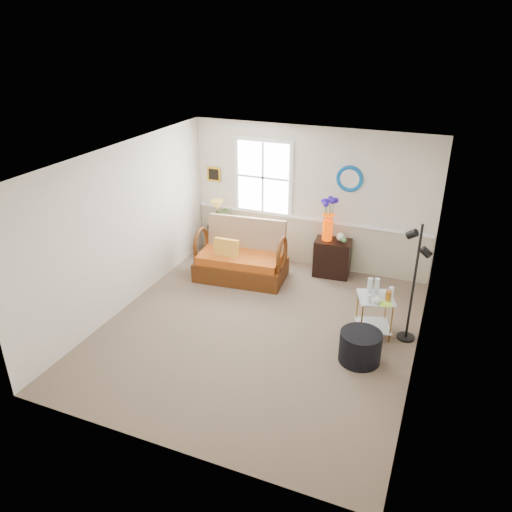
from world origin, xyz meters
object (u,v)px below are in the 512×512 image
at_px(loveseat, 241,252).
at_px(lamp_stand, 220,238).
at_px(ottoman, 360,347).
at_px(side_table, 374,316).
at_px(floor_lamp, 414,284).
at_px(cabinet, 332,258).

bearing_deg(loveseat, lamp_stand, 129.34).
xyz_separation_m(loveseat, ottoman, (2.48, -1.63, -0.29)).
xyz_separation_m(loveseat, side_table, (2.53, -0.92, -0.20)).
distance_m(loveseat, floor_lamp, 3.15).
height_order(loveseat, cabinet, loveseat).
bearing_deg(lamp_stand, loveseat, -44.97).
bearing_deg(lamp_stand, ottoman, -36.65).
distance_m(cabinet, ottoman, 2.56).
height_order(lamp_stand, ottoman, lamp_stand).
distance_m(side_table, floor_lamp, 0.76).
xyz_separation_m(cabinet, ottoman, (1.00, -2.35, -0.12)).
height_order(loveseat, ottoman, loveseat).
xyz_separation_m(side_table, floor_lamp, (0.48, 0.08, 0.58)).
bearing_deg(lamp_stand, floor_lamp, -23.58).
distance_m(lamp_stand, side_table, 3.79).
height_order(lamp_stand, cabinet, cabinet).
height_order(loveseat, side_table, loveseat).
bearing_deg(floor_lamp, loveseat, -176.78).
height_order(loveseat, floor_lamp, floor_lamp).
relative_size(cabinet, side_table, 1.08).
bearing_deg(ottoman, lamp_stand, 143.35).
bearing_deg(loveseat, floor_lamp, -21.38).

